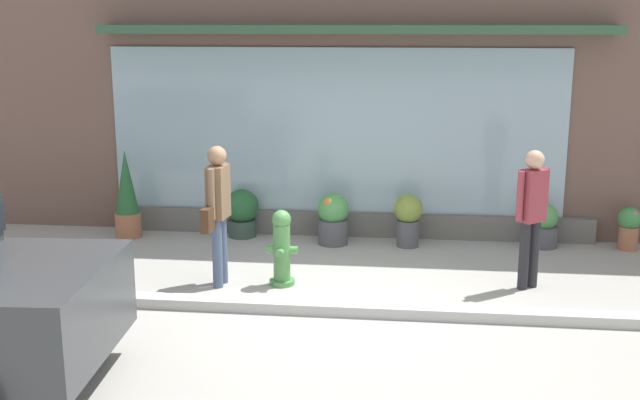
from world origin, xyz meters
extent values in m
plane|color=#9E9B93|center=(0.00, 0.00, 0.00)|extent=(60.00, 60.00, 0.00)
cube|color=#B2B2AD|center=(0.00, -0.20, 0.06)|extent=(14.00, 0.24, 0.12)
cube|color=brown|center=(0.00, 3.20, 2.65)|extent=(14.00, 0.36, 5.31)
cube|color=#8CA5B2|center=(-0.26, 3.00, 1.55)|extent=(6.59, 0.03, 2.39)
cube|color=#2D5138|center=(0.00, 2.85, 2.99)|extent=(7.19, 0.56, 0.12)
cube|color=#605E59|center=(0.00, 2.98, 0.18)|extent=(6.99, 0.20, 0.36)
cylinder|color=#4C8C47|center=(-0.67, 0.68, 0.03)|extent=(0.31, 0.31, 0.06)
cylinder|color=#4C8C47|center=(-0.67, 0.68, 0.40)|extent=(0.20, 0.20, 0.69)
sphere|color=#4C8C47|center=(-0.67, 0.68, 0.81)|extent=(0.23, 0.23, 0.23)
cylinder|color=#4C8C47|center=(-0.81, 0.68, 0.44)|extent=(0.10, 0.09, 0.09)
cylinder|color=#4C8C47|center=(-0.53, 0.68, 0.44)|extent=(0.10, 0.09, 0.09)
cylinder|color=#4C8C47|center=(-0.67, 0.54, 0.44)|extent=(0.09, 0.10, 0.09)
cylinder|color=#475675|center=(-1.41, 0.50, 0.42)|extent=(0.12, 0.12, 0.84)
cylinder|color=#475675|center=(-1.39, 0.67, 0.42)|extent=(0.12, 0.12, 0.84)
cube|color=brown|center=(-1.40, 0.58, 1.15)|extent=(0.23, 0.35, 0.63)
sphere|color=#A37556|center=(-1.40, 0.58, 1.58)|extent=(0.23, 0.23, 0.23)
cylinder|color=brown|center=(-1.43, 0.37, 1.17)|extent=(0.08, 0.08, 0.60)
cylinder|color=brown|center=(-1.38, 0.80, 1.17)|extent=(0.08, 0.08, 0.60)
cube|color=#472D1E|center=(-1.46, 0.28, 0.89)|extent=(0.13, 0.25, 0.28)
cylinder|color=#232328|center=(2.32, 0.95, 0.41)|extent=(0.12, 0.12, 0.82)
cylinder|color=#232328|center=(2.20, 0.85, 0.41)|extent=(0.12, 0.12, 0.82)
cube|color=#8E333D|center=(2.26, 0.90, 1.13)|extent=(0.36, 0.34, 0.62)
sphere|color=tan|center=(2.26, 0.90, 1.55)|extent=(0.22, 0.22, 0.22)
cylinder|color=#8E333D|center=(2.42, 1.02, 1.14)|extent=(0.08, 0.08, 0.58)
cylinder|color=#8E333D|center=(2.10, 0.77, 1.14)|extent=(0.08, 0.08, 0.58)
cylinder|color=black|center=(-2.57, -1.40, 0.33)|extent=(0.66, 0.22, 0.65)
cylinder|color=#4C4C51|center=(0.83, 2.49, 0.19)|extent=(0.31, 0.31, 0.38)
sphere|color=olive|center=(0.83, 2.49, 0.55)|extent=(0.40, 0.40, 0.40)
cylinder|color=#4C4C51|center=(2.72, 2.69, 0.15)|extent=(0.42, 0.42, 0.30)
sphere|color=#4C934C|center=(2.72, 2.69, 0.43)|extent=(0.39, 0.39, 0.39)
sphere|color=#E5C64C|center=(2.74, 2.62, 0.48)|extent=(0.07, 0.07, 0.07)
cylinder|color=#33473D|center=(-1.60, 2.73, 0.13)|extent=(0.41, 0.41, 0.25)
sphere|color=#23562D|center=(-1.60, 2.73, 0.46)|extent=(0.49, 0.49, 0.49)
cylinder|color=#9E6042|center=(3.88, 2.67, 0.17)|extent=(0.26, 0.26, 0.33)
sphere|color=#3D8442|center=(3.88, 2.67, 0.45)|extent=(0.32, 0.32, 0.32)
sphere|color=#B266B7|center=(3.96, 2.63, 0.52)|extent=(0.06, 0.06, 0.06)
sphere|color=#DB4C7A|center=(3.91, 2.59, 0.53)|extent=(0.08, 0.08, 0.08)
cylinder|color=#9E6042|center=(-3.26, 2.52, 0.18)|extent=(0.38, 0.38, 0.36)
cone|color=#23562D|center=(-3.26, 2.52, 0.83)|extent=(0.34, 0.34, 0.93)
cylinder|color=#4C4C51|center=(-0.23, 2.49, 0.18)|extent=(0.42, 0.42, 0.36)
sphere|color=#4C934C|center=(-0.23, 2.49, 0.52)|extent=(0.45, 0.45, 0.45)
sphere|color=orange|center=(-0.29, 2.36, 0.64)|extent=(0.13, 0.13, 0.13)
sphere|color=#E5C64C|center=(-0.27, 2.36, 0.65)|extent=(0.11, 0.11, 0.11)
camera|label=1|loc=(0.81, -8.12, 3.12)|focal=43.58mm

